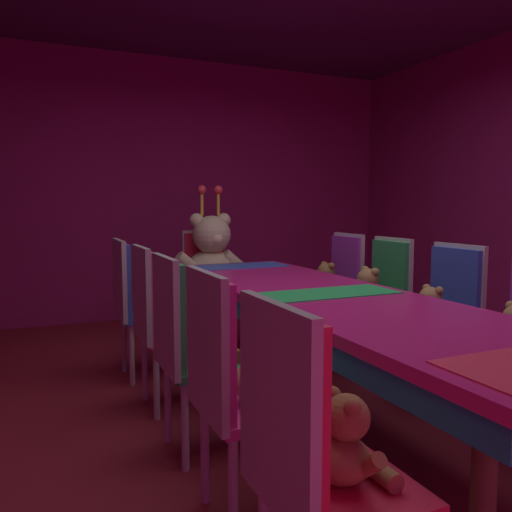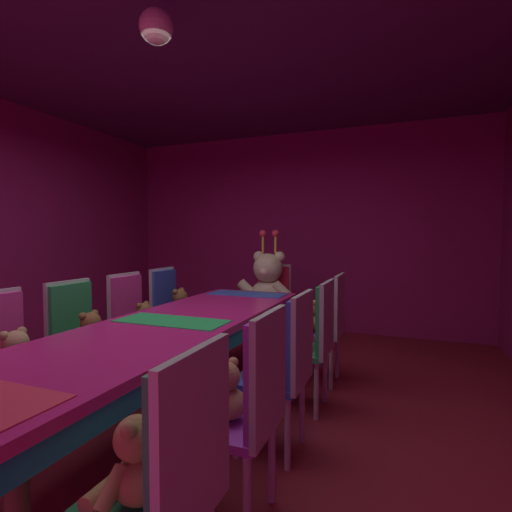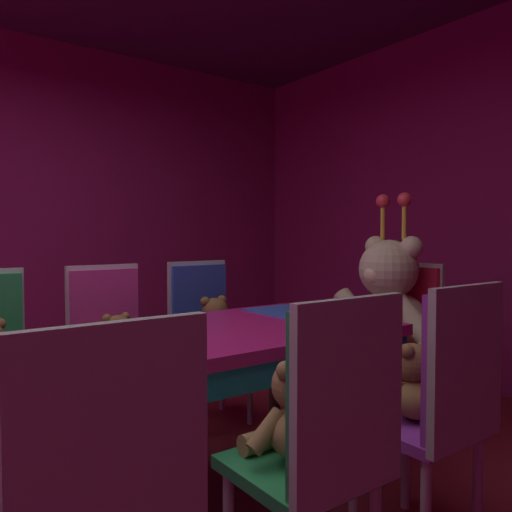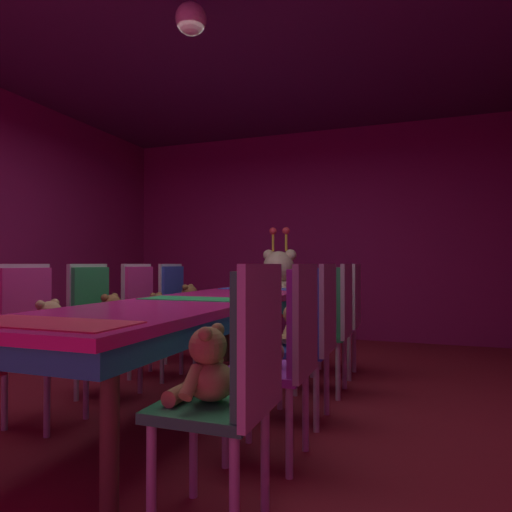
{
  "view_description": "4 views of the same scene",
  "coord_description": "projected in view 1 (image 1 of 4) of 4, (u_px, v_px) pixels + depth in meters",
  "views": [
    {
      "loc": [
        -1.49,
        -2.4,
        1.23
      ],
      "look_at": [
        0.13,
        1.28,
        0.82
      ],
      "focal_mm": 36.23,
      "sensor_mm": 36.0,
      "label": 1
    },
    {
      "loc": [
        1.49,
        -2.23,
        1.32
      ],
      "look_at": [
        0.22,
        1.03,
        1.14
      ],
      "focal_mm": 27.23,
      "sensor_mm": 36.0,
      "label": 2
    },
    {
      "loc": [
        1.87,
        -0.37,
        1.16
      ],
      "look_at": [
        0.11,
        0.92,
        1.06
      ],
      "focal_mm": 35.03,
      "sensor_mm": 36.0,
      "label": 3
    },
    {
      "loc": [
        1.44,
        -2.78,
        0.98
      ],
      "look_at": [
        -0.04,
        1.35,
        1.06
      ],
      "focal_mm": 31.41,
      "sensor_mm": 36.0,
      "label": 4
    }
  ],
  "objects": [
    {
      "name": "chair_left_3",
      "position": [
        155.0,
        311.0,
        3.06
      ],
      "size": [
        0.42,
        0.41,
        0.98
      ],
      "color": "#CC338C",
      "rests_on": "ground_plane"
    },
    {
      "name": "chair_left_4",
      "position": [
        132.0,
        295.0,
        3.62
      ],
      "size": [
        0.42,
        0.41,
        0.98
      ],
      "color": "#2D47B2",
      "rests_on": "ground_plane"
    },
    {
      "name": "chair_left_0",
      "position": [
        302.0,
        445.0,
        1.36
      ],
      "size": [
        0.42,
        0.41,
        0.98
      ],
      "color": "red",
      "rests_on": "ground_plane"
    },
    {
      "name": "chair_right_2",
      "position": [
        448.0,
        308.0,
        3.17
      ],
      "size": [
        0.42,
        0.41,
        0.98
      ],
      "rotation": [
        0.0,
        0.0,
        3.14
      ],
      "color": "#2D47B2",
      "rests_on": "ground_plane"
    },
    {
      "name": "teddy_left_2",
      "position": [
        211.0,
        334.0,
        2.55
      ],
      "size": [
        0.25,
        0.32,
        0.31
      ],
      "color": "brown",
      "rests_on": "chair_left_2"
    },
    {
      "name": "teddy_left_3",
      "position": [
        179.0,
        312.0,
        3.12
      ],
      "size": [
        0.23,
        0.29,
        0.28
      ],
      "color": "brown",
      "rests_on": "chair_left_3"
    },
    {
      "name": "throne_chair",
      "position": [
        206.0,
        272.0,
        4.78
      ],
      "size": [
        0.41,
        0.42,
        0.98
      ],
      "rotation": [
        0.0,
        0.0,
        -1.57
      ],
      "color": "red",
      "rests_on": "ground_plane"
    },
    {
      "name": "teddy_right_2",
      "position": [
        429.0,
        312.0,
        3.11
      ],
      "size": [
        0.23,
        0.3,
        0.28
      ],
      "rotation": [
        0.0,
        0.0,
        3.14
      ],
      "color": "#9E7247",
      "rests_on": "chair_right_2"
    },
    {
      "name": "teddy_left_4",
      "position": [
        152.0,
        293.0,
        3.67
      ],
      "size": [
        0.26,
        0.34,
        0.32
      ],
      "color": "brown",
      "rests_on": "chair_left_4"
    },
    {
      "name": "chair_left_2",
      "position": [
        182.0,
        336.0,
        2.49
      ],
      "size": [
        0.42,
        0.41,
        0.98
      ],
      "color": "#268C4C",
      "rests_on": "ground_plane"
    },
    {
      "name": "ground_plane",
      "position": [
        327.0,
        423.0,
        2.91
      ],
      "size": [
        7.9,
        7.9,
        0.0
      ],
      "primitive_type": "plane",
      "color": "maroon"
    },
    {
      "name": "teddy_right_4",
      "position": [
        325.0,
        283.0,
        4.23
      ],
      "size": [
        0.24,
        0.31,
        0.3
      ],
      "rotation": [
        0.0,
        0.0,
        3.14
      ],
      "color": "olive",
      "rests_on": "chair_right_4"
    },
    {
      "name": "teddy_right_3",
      "position": [
        367.0,
        292.0,
        3.71
      ],
      "size": [
        0.26,
        0.34,
        0.32
      ],
      "rotation": [
        0.0,
        0.0,
        3.14
      ],
      "color": "#9E7247",
      "rests_on": "chair_right_3"
    },
    {
      "name": "chair_right_4",
      "position": [
        340.0,
        280.0,
        4.29
      ],
      "size": [
        0.42,
        0.41,
        0.98
      ],
      "rotation": [
        0.0,
        0.0,
        3.14
      ],
      "color": "purple",
      "rests_on": "ground_plane"
    },
    {
      "name": "teddy_left_1",
      "position": [
        261.0,
        369.0,
        2.01
      ],
      "size": [
        0.25,
        0.32,
        0.31
      ],
      "color": "tan",
      "rests_on": "chair_left_1"
    },
    {
      "name": "chair_right_3",
      "position": [
        384.0,
        291.0,
        3.77
      ],
      "size": [
        0.42,
        0.41,
        0.98
      ],
      "rotation": [
        0.0,
        0.0,
        3.14
      ],
      "color": "#268C4C",
      "rests_on": "ground_plane"
    },
    {
      "name": "chair_left_1",
      "position": [
        226.0,
        372.0,
        1.95
      ],
      "size": [
        0.42,
        0.41,
        0.98
      ],
      "color": "#CC338C",
      "rests_on": "ground_plane"
    },
    {
      "name": "king_teddy_bear",
      "position": [
        212.0,
        257.0,
        4.61
      ],
      "size": [
        0.73,
        0.56,
        0.94
      ],
      "rotation": [
        0.0,
        0.0,
        -1.57
      ],
      "color": "beige",
      "rests_on": "throne_chair"
    },
    {
      "name": "banquet_table",
      "position": [
        328.0,
        308.0,
        2.84
      ],
      "size": [
        0.9,
        3.16,
        0.75
      ],
      "color": "#C61E72",
      "rests_on": "ground_plane"
    },
    {
      "name": "wall_back",
      "position": [
        175.0,
        188.0,
        5.68
      ],
      "size": [
        5.2,
        0.12,
        2.8
      ],
      "primitive_type": "cube",
      "color": "#8C1959",
      "rests_on": "ground_plane"
    },
    {
      "name": "teddy_left_0",
      "position": [
        347.0,
        444.0,
        1.42
      ],
      "size": [
        0.21,
        0.28,
        0.26
      ],
      "color": "olive",
      "rests_on": "chair_left_0"
    }
  ]
}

